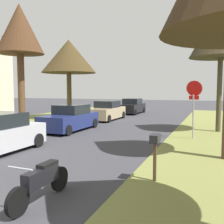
# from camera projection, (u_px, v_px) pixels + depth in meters

# --- Properties ---
(stop_sign_far) EXTENTS (0.82, 0.67, 2.92)m
(stop_sign_far) POSITION_uv_depth(u_px,v_px,m) (194.00, 97.00, 12.83)
(stop_sign_far) COLOR #9EA0A5
(stop_sign_far) RESTS_ON grass_verge_right
(street_tree_right_mid_b) EXTENTS (3.54, 3.54, 7.41)m
(street_tree_right_mid_b) POSITION_uv_depth(u_px,v_px,m) (222.00, 30.00, 14.65)
(street_tree_right_mid_b) COLOR #453F29
(street_tree_right_mid_b) RESTS_ON grass_verge_right
(street_tree_left_mid_b) EXTENTS (3.08, 3.08, 8.01)m
(street_tree_left_mid_b) POSITION_uv_depth(u_px,v_px,m) (20.00, 31.00, 16.71)
(street_tree_left_mid_b) COLOR brown
(street_tree_left_mid_b) RESTS_ON grass_verge_left
(street_tree_left_far) EXTENTS (4.58, 4.58, 6.62)m
(street_tree_left_far) POSITION_uv_depth(u_px,v_px,m) (69.00, 57.00, 21.55)
(street_tree_left_far) COLOR #4D4023
(street_tree_left_far) RESTS_ON grass_verge_left
(parked_sedan_navy) EXTENTS (1.97, 4.41, 1.57)m
(parked_sedan_navy) POSITION_uv_depth(u_px,v_px,m) (70.00, 119.00, 15.82)
(parked_sedan_navy) COLOR navy
(parked_sedan_navy) RESTS_ON ground
(parked_sedan_tan) EXTENTS (1.97, 4.41, 1.57)m
(parked_sedan_tan) POSITION_uv_depth(u_px,v_px,m) (107.00, 111.00, 21.40)
(parked_sedan_tan) COLOR tan
(parked_sedan_tan) RESTS_ON ground
(parked_sedan_black) EXTENTS (1.97, 4.41, 1.57)m
(parked_sedan_black) POSITION_uv_depth(u_px,v_px,m) (132.00, 107.00, 27.05)
(parked_sedan_black) COLOR black
(parked_sedan_black) RESTS_ON ground
(parked_motorcycle) EXTENTS (0.60, 2.05, 0.97)m
(parked_motorcycle) POSITION_uv_depth(u_px,v_px,m) (41.00, 181.00, 5.72)
(parked_motorcycle) COLOR black
(parked_motorcycle) RESTS_ON ground
(curbside_mailbox) EXTENTS (0.22, 0.44, 1.27)m
(curbside_mailbox) POSITION_uv_depth(u_px,v_px,m) (155.00, 144.00, 6.85)
(curbside_mailbox) COLOR brown
(curbside_mailbox) RESTS_ON grass_verge_right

